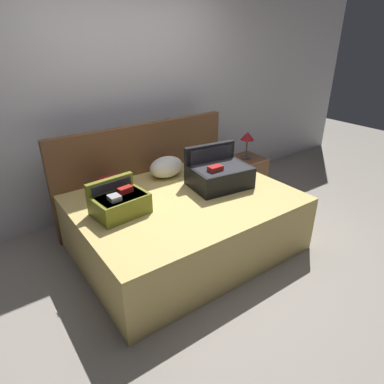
{
  "coord_description": "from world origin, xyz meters",
  "views": [
    {
      "loc": [
        -1.6,
        -1.93,
        1.99
      ],
      "look_at": [
        0.0,
        0.29,
        0.66
      ],
      "focal_mm": 31.28,
      "sensor_mm": 36.0,
      "label": 1
    }
  ],
  "objects": [
    {
      "name": "ground_plane",
      "position": [
        0.0,
        0.0,
        0.0
      ],
      "size": [
        12.0,
        12.0,
        0.0
      ],
      "primitive_type": "plane",
      "color": "gray"
    },
    {
      "name": "back_wall",
      "position": [
        0.0,
        1.65,
        1.3
      ],
      "size": [
        8.0,
        0.1,
        2.6
      ],
      "primitive_type": "cube",
      "color": "silver",
      "rests_on": "ground"
    },
    {
      "name": "bed",
      "position": [
        0.0,
        0.4,
        0.28
      ],
      "size": [
        2.01,
        1.51,
        0.56
      ],
      "primitive_type": "cube",
      "color": "tan",
      "rests_on": "ground"
    },
    {
      "name": "headboard",
      "position": [
        0.0,
        1.2,
        0.55
      ],
      "size": [
        2.05,
        0.08,
        1.1
      ],
      "primitive_type": "cube",
      "color": "brown",
      "rests_on": "ground"
    },
    {
      "name": "hard_case_large",
      "position": [
        0.43,
        0.42,
        0.69
      ],
      "size": [
        0.62,
        0.51,
        0.39
      ],
      "rotation": [
        0.0,
        0.0,
        -0.12
      ],
      "color": "black",
      "rests_on": "bed"
    },
    {
      "name": "hard_case_medium",
      "position": [
        -0.62,
        0.47,
        0.67
      ],
      "size": [
        0.47,
        0.38,
        0.28
      ],
      "rotation": [
        0.0,
        0.0,
        0.11
      ],
      "color": "olive",
      "rests_on": "bed"
    },
    {
      "name": "pillow_near_headboard",
      "position": [
        0.13,
        0.93,
        0.67
      ],
      "size": [
        0.43,
        0.33,
        0.22
      ],
      "primitive_type": "ellipsoid",
      "rotation": [
        0.0,
        0.0,
        0.15
      ],
      "color": "white",
      "rests_on": "bed"
    },
    {
      "name": "pillow_center_head",
      "position": [
        -0.53,
        0.9,
        0.65
      ],
      "size": [
        0.4,
        0.27,
        0.18
      ],
      "primitive_type": "ellipsoid",
      "rotation": [
        0.0,
        0.0,
        -0.08
      ],
      "color": "maroon",
      "rests_on": "bed"
    },
    {
      "name": "nightstand",
      "position": [
        1.29,
        0.91,
        0.26
      ],
      "size": [
        0.44,
        0.4,
        0.53
      ],
      "primitive_type": "cube",
      "color": "brown",
      "rests_on": "ground"
    },
    {
      "name": "table_lamp",
      "position": [
        1.29,
        0.91,
        0.8
      ],
      "size": [
        0.17,
        0.17,
        0.34
      ],
      "color": "#3F3833",
      "rests_on": "nightstand"
    }
  ]
}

